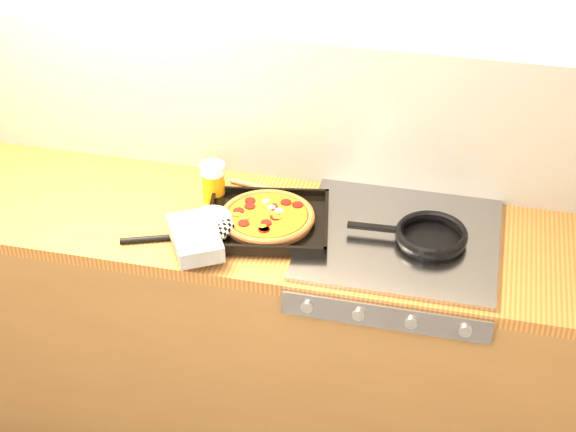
% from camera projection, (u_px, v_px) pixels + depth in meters
% --- Properties ---
extents(room_shell, '(3.20, 3.20, 3.20)m').
position_uv_depth(room_shell, '(280.00, 110.00, 2.89)').
color(room_shell, white).
rests_on(room_shell, ground).
extents(counter_run, '(3.20, 0.62, 0.90)m').
position_uv_depth(counter_run, '(261.00, 329.00, 3.05)').
color(counter_run, brown).
rests_on(counter_run, ground).
extents(stovetop, '(0.60, 0.56, 0.02)m').
position_uv_depth(stovetop, '(400.00, 239.00, 2.71)').
color(stovetop, gray).
rests_on(stovetop, counter_run).
extents(pizza_on_tray, '(0.51, 0.50, 0.06)m').
position_uv_depth(pizza_on_tray, '(248.00, 222.00, 2.72)').
color(pizza_on_tray, black).
rests_on(pizza_on_tray, stovetop).
extents(frying_pan, '(0.37, 0.23, 0.04)m').
position_uv_depth(frying_pan, '(430.00, 236.00, 2.67)').
color(frying_pan, black).
rests_on(frying_pan, stovetop).
extents(tomato_can, '(0.10, 0.10, 0.12)m').
position_uv_depth(tomato_can, '(212.00, 181.00, 2.89)').
color(tomato_can, '#981E0C').
rests_on(tomato_can, counter_run).
extents(juice_glass, '(0.10, 0.10, 0.13)m').
position_uv_depth(juice_glass, '(213.00, 182.00, 2.87)').
color(juice_glass, orange).
rests_on(juice_glass, counter_run).
extents(wooden_spoon, '(0.30, 0.08, 0.02)m').
position_uv_depth(wooden_spoon, '(279.00, 191.00, 2.93)').
color(wooden_spoon, '#B1774B').
rests_on(wooden_spoon, counter_run).
extents(black_spatula, '(0.28, 0.15, 0.02)m').
position_uv_depth(black_spatula, '(169.00, 238.00, 2.71)').
color(black_spatula, black).
rests_on(black_spatula, counter_run).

